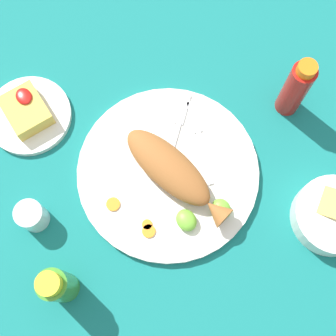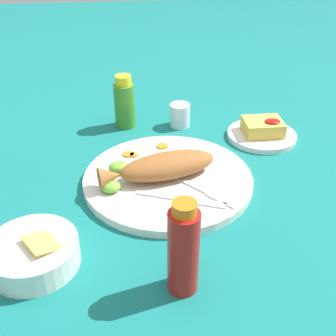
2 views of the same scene
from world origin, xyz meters
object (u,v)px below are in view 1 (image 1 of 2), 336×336
(fried_fish, at_px, (173,172))
(main_plate, at_px, (168,172))
(hot_sauce_bottle_red, at_px, (296,88))
(guacamole_bowl, at_px, (333,215))
(fork_far, at_px, (199,136))
(hot_sauce_bottle_green, at_px, (58,286))
(fork_near, at_px, (178,128))
(salt_cup, at_px, (33,216))
(side_plate_fries, at_px, (29,116))

(fried_fish, bearing_deg, main_plate, -0.00)
(hot_sauce_bottle_red, height_order, guacamole_bowl, hot_sauce_bottle_red)
(main_plate, bearing_deg, fork_far, -73.60)
(main_plate, relative_size, hot_sauce_bottle_green, 2.57)
(fried_fish, relative_size, fork_near, 1.81)
(fork_far, distance_m, guacamole_bowl, 0.31)
(hot_sauce_bottle_green, distance_m, salt_cup, 0.15)
(salt_cup, bearing_deg, guacamole_bowl, -122.38)
(fork_near, xyz_separation_m, hot_sauce_bottle_green, (-0.15, 0.36, 0.05))
(main_plate, bearing_deg, salt_cup, 77.29)
(fork_near, bearing_deg, guacamole_bowl, -106.53)
(hot_sauce_bottle_red, height_order, side_plate_fries, hot_sauce_bottle_red)
(fork_far, bearing_deg, side_plate_fries, 69.74)
(main_plate, height_order, guacamole_bowl, guacamole_bowl)
(hot_sauce_bottle_green, height_order, side_plate_fries, hot_sauce_bottle_green)
(hot_sauce_bottle_green, xyz_separation_m, side_plate_fries, (0.35, -0.11, -0.06))
(main_plate, height_order, salt_cup, salt_cup)
(hot_sauce_bottle_green, height_order, guacamole_bowl, hot_sauce_bottle_green)
(hot_sauce_bottle_red, height_order, hot_sauce_bottle_green, hot_sauce_bottle_red)
(fork_near, bearing_deg, fried_fish, -170.69)
(fork_far, bearing_deg, hot_sauce_bottle_green, 127.18)
(fried_fish, distance_m, guacamole_bowl, 0.32)
(fork_far, bearing_deg, salt_cup, 105.30)
(fried_fish, bearing_deg, guacamole_bowl, -151.62)
(fork_far, relative_size, salt_cup, 2.81)
(fork_far, xyz_separation_m, hot_sauce_bottle_red, (-0.04, -0.20, 0.06))
(fork_far, relative_size, guacamole_bowl, 1.15)
(fork_near, distance_m, fork_far, 0.05)
(side_plate_fries, bearing_deg, salt_cup, 155.47)
(main_plate, xyz_separation_m, fork_near, (0.07, -0.07, 0.01))
(fried_fish, bearing_deg, fork_near, -52.41)
(hot_sauce_bottle_red, xyz_separation_m, guacamole_bowl, (-0.24, 0.08, -0.05))
(fried_fish, height_order, side_plate_fries, fried_fish)
(fork_near, xyz_separation_m, fork_far, (-0.04, -0.03, 0.00))
(fried_fish, height_order, salt_cup, fried_fish)
(main_plate, distance_m, fork_far, 0.10)
(side_plate_fries, bearing_deg, fork_far, -130.84)
(hot_sauce_bottle_red, relative_size, salt_cup, 2.67)
(fried_fish, xyz_separation_m, salt_cup, (0.07, 0.28, -0.02))
(fork_near, relative_size, hot_sauce_bottle_red, 0.87)
(main_plate, distance_m, salt_cup, 0.28)
(side_plate_fries, height_order, guacamole_bowl, guacamole_bowl)
(fork_near, relative_size, guacamole_bowl, 0.95)
(fork_far, bearing_deg, hot_sauce_bottle_red, -79.48)
(fried_fish, height_order, fork_near, fried_fish)
(fork_far, height_order, salt_cup, salt_cup)
(fork_far, relative_size, hot_sauce_bottle_red, 1.06)
(guacamole_bowl, bearing_deg, main_plate, 41.22)
(fork_far, xyz_separation_m, side_plate_fries, (0.24, 0.27, -0.01))
(fork_near, xyz_separation_m, side_plate_fries, (0.20, 0.25, -0.01))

